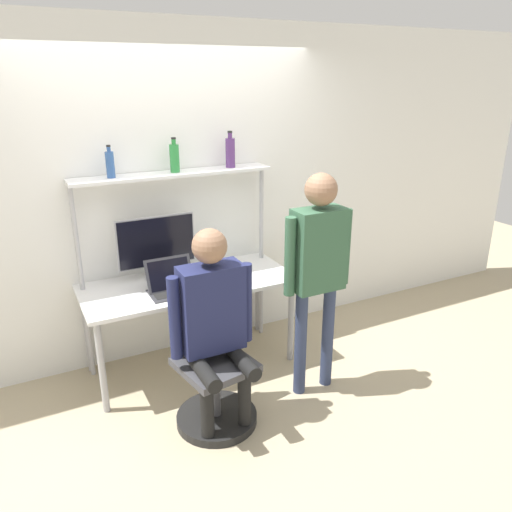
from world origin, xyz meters
TOP-DOWN VIEW (x-y plane):
  - ground_plane at (0.00, 0.00)m, footprint 12.00×12.00m
  - wall_back at (0.00, 0.77)m, footprint 8.00×0.06m
  - desk at (0.00, 0.38)m, footprint 1.66×0.72m
  - shelf_unit at (0.00, 0.61)m, footprint 1.57×0.24m
  - monitor at (-0.19, 0.56)m, footprint 0.62×0.22m
  - laptop at (-0.17, 0.27)m, footprint 0.35×0.26m
  - cell_phone at (0.11, 0.19)m, footprint 0.07×0.15m
  - office_chair at (-0.11, -0.35)m, footprint 0.56×0.56m
  - person_seated at (-0.11, -0.39)m, footprint 0.58×0.47m
  - person_standing at (0.71, -0.35)m, footprint 0.54×0.23m
  - bottle_purple at (0.48, 0.61)m, footprint 0.08×0.08m
  - bottle_blue at (-0.47, 0.61)m, footprint 0.06×0.06m
  - bottle_green at (0.01, 0.61)m, footprint 0.07×0.07m

SIDE VIEW (x-z plane):
  - ground_plane at x=0.00m, z-range 0.00..0.00m
  - office_chair at x=-0.11m, z-range -0.18..0.75m
  - desk at x=0.00m, z-range 0.30..1.05m
  - cell_phone at x=0.11m, z-range 0.75..0.76m
  - laptop at x=-0.17m, z-range 0.69..0.94m
  - person_seated at x=-0.11m, z-range 0.13..1.53m
  - monitor at x=-0.19m, z-range 0.78..1.29m
  - person_standing at x=0.71m, z-range 0.23..1.90m
  - shelf_unit at x=0.00m, z-range 0.54..2.12m
  - wall_back at x=0.00m, z-range 0.00..2.70m
  - bottle_blue at x=-0.47m, z-range 1.56..1.80m
  - bottle_green at x=0.01m, z-range 1.56..1.82m
  - bottle_purple at x=0.48m, z-range 1.56..1.85m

